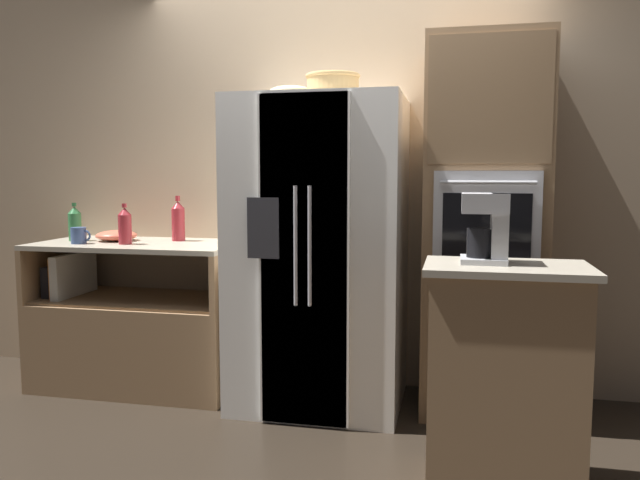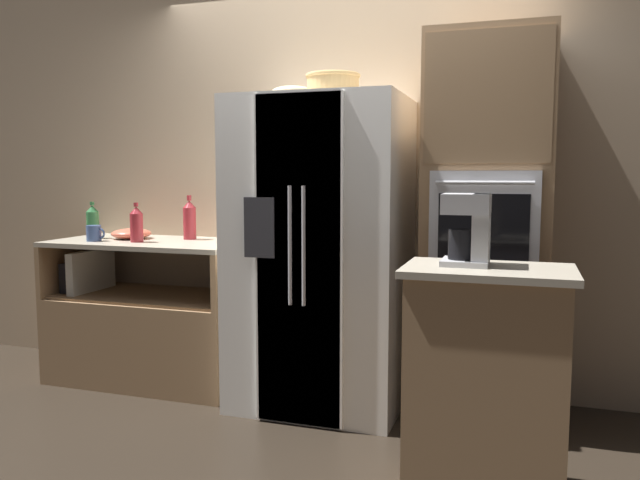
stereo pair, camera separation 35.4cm
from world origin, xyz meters
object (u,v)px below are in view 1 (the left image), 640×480
bottle_tall (125,226)px  coffee_maker (489,225)px  bottle_short (75,223)px  mug (79,235)px  fruit_bowl (291,92)px  mixing_bowl (117,236)px  wicker_basket (333,84)px  refrigerator (320,254)px  wall_oven (484,228)px  bottle_wide (178,221)px

bottle_tall → coffee_maker: bearing=-19.6°
bottle_short → mug: bottle_short is taller
bottle_tall → mug: bearing=-172.8°
fruit_bowl → mixing_bowl: fruit_bowl is taller
wicker_basket → bottle_short: bearing=175.7°
refrigerator → fruit_bowl: bearing=-169.7°
bottle_short → refrigerator: bearing=-2.3°
wall_oven → bottle_short: wall_oven is taller
coffee_maker → wall_oven: bearing=89.1°
wall_oven → mug: size_ratio=16.04×
bottle_short → fruit_bowl: bearing=-3.7°
mug → bottle_short: bearing=130.1°
wicker_basket → bottle_tall: bearing=179.3°
fruit_bowl → bottle_short: fruit_bowl is taller
wall_oven → mixing_bowl: size_ratio=8.04×
refrigerator → bottle_wide: bearing=168.1°
mug → coffee_maker: (2.43, -0.72, 0.16)m
mixing_bowl → coffee_maker: bearing=-21.9°
refrigerator → bottle_wide: refrigerator is taller
wicker_basket → mixing_bowl: (-1.47, 0.18, -0.89)m
wall_oven → bottle_short: (-2.57, -0.02, -0.01)m
wall_oven → coffee_maker: wall_oven is taller
fruit_bowl → mixing_bowl: bearing=173.3°
mug → mixing_bowl: (0.14, 0.20, -0.02)m
refrigerator → mixing_bowl: size_ratio=6.85×
refrigerator → bottle_wide: size_ratio=6.13×
mug → coffee_maker: size_ratio=0.44×
wicker_basket → coffee_maker: wicker_basket is taller
bottle_short → bottle_wide: bearing=12.1°
mug → wall_oven: bearing=4.1°
bottle_tall → mug: (-0.30, -0.04, -0.06)m
fruit_bowl → bottle_wide: (-0.82, 0.24, -0.77)m
mixing_bowl → wicker_basket: bearing=-6.9°
bottle_wide → refrigerator: bearing=-11.9°
wall_oven → wicker_basket: (-0.84, -0.15, 0.80)m
wall_oven → coffee_maker: bearing=-90.9°
bottle_tall → bottle_wide: (0.24, 0.26, 0.02)m
mug → coffee_maker: coffee_maker is taller
wall_oven → bottle_short: 2.57m
bottle_wide → mug: size_ratio=2.23×
bottle_short → coffee_maker: coffee_maker is taller
refrigerator → fruit_bowl: fruit_bowl is taller
bottle_wide → coffee_maker: (1.90, -1.02, 0.08)m
wall_oven → mug: bearing=-175.9°
wicker_basket → mixing_bowl: size_ratio=1.16×
mixing_bowl → fruit_bowl: bearing=-6.7°
bottle_wide → mug: 0.61m
wall_oven → fruit_bowl: bearing=-173.8°
refrigerator → coffee_maker: size_ratio=6.04×
refrigerator → bottle_tall: 1.23m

